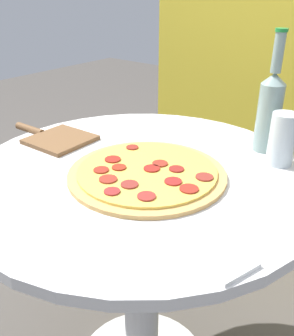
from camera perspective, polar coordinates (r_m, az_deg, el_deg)
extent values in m
cylinder|color=silver|center=(1.13, -0.86, -17.35)|extent=(0.10, 0.10, 0.70)
cylinder|color=silver|center=(0.92, -1.02, -0.80)|extent=(0.84, 0.84, 0.02)
cube|color=gold|center=(1.72, 20.39, 11.39)|extent=(1.32, 0.04, 1.51)
cylinder|color=tan|center=(0.88, 0.00, -0.88)|extent=(0.37, 0.37, 0.01)
cylinder|color=#E0BC4C|center=(0.87, 0.00, -0.41)|extent=(0.33, 0.33, 0.01)
cylinder|color=maroon|center=(0.87, 0.72, -0.07)|extent=(0.04, 0.04, 0.00)
cylinder|color=maroon|center=(0.99, -2.26, 3.18)|extent=(0.03, 0.03, 0.00)
cylinder|color=maroon|center=(0.76, -0.08, -4.32)|extent=(0.04, 0.04, 0.00)
cylinder|color=maroon|center=(0.88, -4.30, 0.11)|extent=(0.03, 0.03, 0.00)
cylinder|color=maroon|center=(0.78, -5.36, -3.56)|extent=(0.03, 0.03, 0.00)
cylinder|color=maroon|center=(0.87, -7.00, -0.29)|extent=(0.04, 0.04, 0.00)
cylinder|color=maroon|center=(0.79, 6.42, -3.16)|extent=(0.04, 0.04, 0.00)
cylinder|color=maroon|center=(0.85, 8.74, -1.36)|extent=(0.04, 0.04, 0.00)
cylinder|color=maroon|center=(0.92, -5.25, 1.33)|extent=(0.04, 0.04, 0.00)
cylinder|color=maroon|center=(0.90, 1.99, 0.70)|extent=(0.04, 0.04, 0.00)
cylinder|color=maroon|center=(0.81, -2.69, -2.51)|extent=(0.04, 0.04, 0.00)
cylinder|color=maroon|center=(0.82, 4.00, -2.04)|extent=(0.04, 0.04, 0.00)
cylinder|color=maroon|center=(0.83, -6.05, -1.66)|extent=(0.04, 0.04, 0.00)
cylinder|color=maroon|center=(0.87, 4.51, -0.15)|extent=(0.04, 0.04, 0.00)
cylinder|color=gray|center=(1.03, 18.00, 7.25)|extent=(0.06, 0.06, 0.18)
cone|color=gray|center=(1.01, 18.84, 12.80)|extent=(0.06, 0.06, 0.03)
cylinder|color=gray|center=(1.00, 19.38, 16.24)|extent=(0.03, 0.03, 0.10)
cylinder|color=#1E8438|center=(0.99, 19.85, 19.18)|extent=(0.03, 0.03, 0.01)
cube|color=brown|center=(1.09, -13.06, 4.24)|extent=(0.17, 0.17, 0.01)
cylinder|color=brown|center=(1.20, -17.41, 5.64)|extent=(0.11, 0.03, 0.02)
cylinder|color=silver|center=(0.97, 19.92, 4.15)|extent=(0.06, 0.06, 0.13)
cube|color=white|center=(0.65, 10.09, -12.52)|extent=(0.15, 0.12, 0.01)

